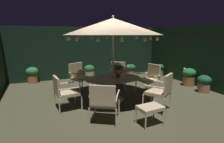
{
  "coord_description": "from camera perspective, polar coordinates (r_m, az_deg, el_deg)",
  "views": [
    {
      "loc": [
        -2.21,
        -5.19,
        2.0
      ],
      "look_at": [
        -0.14,
        -0.12,
        0.89
      ],
      "focal_mm": 29.11,
      "sensor_mm": 36.0,
      "label": 1
    }
  ],
  "objects": [
    {
      "name": "potted_plant_left_far",
      "position": [
        7.18,
        26.97,
        -3.26
      ],
      "size": [
        0.46,
        0.46,
        0.61
      ],
      "color": "#A66D4F",
      "rests_on": "ground_plane"
    },
    {
      "name": "hedge_backdrop_right",
      "position": [
        7.88,
        26.24,
        4.31
      ],
      "size": [
        0.3,
        6.86,
        2.36
      ],
      "primitive_type": "cube",
      "color": "black",
      "rests_on": "ground_plane"
    },
    {
      "name": "patio_chair_southwest",
      "position": [
        7.07,
        1.84,
        -0.34
      ],
      "size": [
        0.85,
        0.84,
        0.96
      ],
      "color": "silver",
      "rests_on": "ground_plane"
    },
    {
      "name": "potted_plant_back_center",
      "position": [
        7.85,
        23.0,
        -1.37
      ],
      "size": [
        0.51,
        0.51,
        0.7
      ],
      "color": "#A26640",
      "rests_on": "ground_plane"
    },
    {
      "name": "patio_chair_northeast",
      "position": [
        5.07,
        -14.96,
        -5.78
      ],
      "size": [
        0.69,
        0.7,
        0.92
      ],
      "color": "silver",
      "rests_on": "ground_plane"
    },
    {
      "name": "patio_chair_east",
      "position": [
        4.17,
        -2.5,
        -9.01
      ],
      "size": [
        0.85,
        0.85,
        0.94
      ],
      "color": "silver",
      "rests_on": "ground_plane"
    },
    {
      "name": "potted_plant_front_corner",
      "position": [
        8.33,
        -23.73,
        -0.82
      ],
      "size": [
        0.5,
        0.5,
        0.67
      ],
      "color": "#B06A49",
      "rests_on": "ground_plane"
    },
    {
      "name": "patio_chair_southeast",
      "position": [
        4.95,
        15.28,
        -5.48
      ],
      "size": [
        0.83,
        0.83,
        1.02
      ],
      "color": "silver",
      "rests_on": "ground_plane"
    },
    {
      "name": "hedge_backdrop_rear",
      "position": [
        8.79,
        -7.6,
        6.02
      ],
      "size": [
        7.63,
        0.3,
        2.36
      ],
      "primitive_type": "cube",
      "color": "black",
      "rests_on": "ground_plane"
    },
    {
      "name": "patio_umbrella",
      "position": [
        5.41,
        0.34,
        13.91
      ],
      "size": [
        2.86,
        2.86,
        2.55
      ],
      "color": "silver",
      "rests_on": "ground_plane"
    },
    {
      "name": "centerpiece_planter",
      "position": [
        5.55,
        2.01,
        0.55
      ],
      "size": [
        0.28,
        0.28,
        0.42
      ],
      "color": "#A16247",
      "rests_on": "patio_dining_table"
    },
    {
      "name": "ottoman_footrest",
      "position": [
        4.27,
        11.97,
        -11.3
      ],
      "size": [
        0.59,
        0.44,
        0.42
      ],
      "color": "silver",
      "rests_on": "ground_plane"
    },
    {
      "name": "potted_plant_back_left",
      "position": [
        9.24,
        14.75,
        0.61
      ],
      "size": [
        0.42,
        0.42,
        0.58
      ],
      "color": "#8C7454",
      "rests_on": "ground_plane"
    },
    {
      "name": "patio_chair_south",
      "position": [
        6.49,
        11.95,
        -1.67
      ],
      "size": [
        0.67,
        0.72,
        0.99
      ],
      "color": "beige",
      "rests_on": "ground_plane"
    },
    {
      "name": "ground_plane",
      "position": [
        5.99,
        0.79,
        -8.16
      ],
      "size": [
        7.63,
        6.86,
        0.02
      ],
      "primitive_type": "cube",
      "color": "#4A4831"
    },
    {
      "name": "potted_plant_left_near",
      "position": [
        9.17,
        5.94,
        0.74
      ],
      "size": [
        0.47,
        0.47,
        0.56
      ],
      "color": "#8B6D54",
      "rests_on": "ground_plane"
    },
    {
      "name": "patio_dining_table",
      "position": [
        5.59,
        0.32,
        -3.36
      ],
      "size": [
        1.78,
        1.31,
        0.71
      ],
      "color": "beige",
      "rests_on": "ground_plane"
    },
    {
      "name": "patio_chair_north",
      "position": [
        6.58,
        -10.39,
        -1.1
      ],
      "size": [
        0.84,
        0.82,
        1.01
      ],
      "color": "silver",
      "rests_on": "ground_plane"
    },
    {
      "name": "potted_plant_back_right",
      "position": [
        8.6,
        -7.1,
        0.11
      ],
      "size": [
        0.48,
        0.48,
        0.62
      ],
      "color": "tan",
      "rests_on": "ground_plane"
    }
  ]
}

